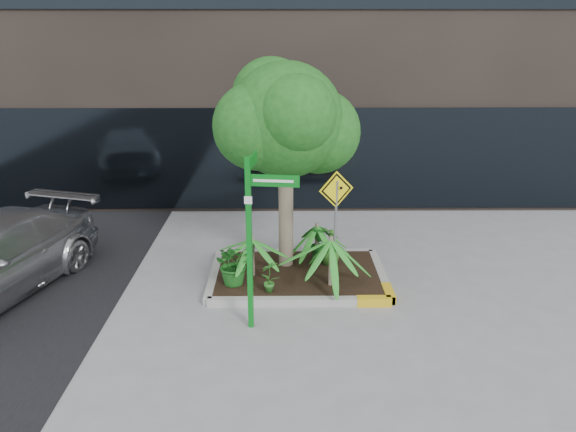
{
  "coord_description": "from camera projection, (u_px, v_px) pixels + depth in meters",
  "views": [
    {
      "loc": [
        -0.08,
        -9.54,
        4.61
      ],
      "look_at": [
        0.01,
        0.2,
        1.31
      ],
      "focal_mm": 35.0,
      "sensor_mm": 36.0,
      "label": 1
    }
  ],
  "objects": [
    {
      "name": "shrub_c",
      "position": [
        269.0,
        276.0,
        9.85
      ],
      "size": [
        0.44,
        0.44,
        0.6
      ],
      "primitive_type": "imported",
      "rotation": [
        0.0,
        0.0,
        3.74
      ],
      "color": "#2B6F22",
      "rests_on": "planter"
    },
    {
      "name": "shrub_b",
      "position": [
        331.0,
        246.0,
        11.01
      ],
      "size": [
        0.51,
        0.51,
        0.75
      ],
      "primitive_type": "imported",
      "rotation": [
        0.0,
        0.0,
        1.83
      ],
      "color": "#2C641E",
      "rests_on": "planter"
    },
    {
      "name": "street_sign_post",
      "position": [
        253.0,
        225.0,
        8.58
      ],
      "size": [
        0.83,
        0.88,
        2.8
      ],
      "rotation": [
        0.0,
        0.0,
        -0.13
      ],
      "color": "#0B7A1B",
      "rests_on": "ground"
    },
    {
      "name": "palm_left",
      "position": [
        252.0,
        240.0,
        10.39
      ],
      "size": [
        0.86,
        0.86,
        0.95
      ],
      "color": "gray",
      "rests_on": "ground"
    },
    {
      "name": "ground",
      "position": [
        287.0,
        286.0,
        10.52
      ],
      "size": [
        80.0,
        80.0,
        0.0
      ],
      "primitive_type": "plane",
      "color": "gray",
      "rests_on": "ground"
    },
    {
      "name": "shrub_d",
      "position": [
        320.0,
        244.0,
        11.1
      ],
      "size": [
        0.54,
        0.54,
        0.75
      ],
      "primitive_type": "imported",
      "rotation": [
        0.0,
        0.0,
        5.12
      ],
      "color": "#1D6620",
      "rests_on": "planter"
    },
    {
      "name": "palm_back",
      "position": [
        317.0,
        226.0,
        11.01
      ],
      "size": [
        0.9,
        0.9,
        1.01
      ],
      "color": "gray",
      "rests_on": "ground"
    },
    {
      "name": "tree",
      "position": [
        286.0,
        120.0,
        10.22
      ],
      "size": [
        2.73,
        2.42,
        4.1
      ],
      "color": "gray",
      "rests_on": "ground"
    },
    {
      "name": "palm_front",
      "position": [
        331.0,
        240.0,
        9.93
      ],
      "size": [
        1.05,
        1.05,
        1.17
      ],
      "color": "gray",
      "rests_on": "ground"
    },
    {
      "name": "planter",
      "position": [
        299.0,
        274.0,
        10.75
      ],
      "size": [
        3.35,
        2.36,
        0.15
      ],
      "color": "#9E9E99",
      "rests_on": "ground"
    },
    {
      "name": "shrub_a",
      "position": [
        235.0,
        263.0,
        10.13
      ],
      "size": [
        0.9,
        0.9,
        0.8
      ],
      "primitive_type": "imported",
      "rotation": [
        0.0,
        0.0,
        0.31
      ],
      "color": "#1B601C",
      "rests_on": "planter"
    },
    {
      "name": "cattle_sign",
      "position": [
        336.0,
        209.0,
        9.78
      ],
      "size": [
        0.61,
        0.26,
        2.13
      ],
      "rotation": [
        0.0,
        0.0,
        0.38
      ],
      "color": "slate",
      "rests_on": "ground"
    }
  ]
}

